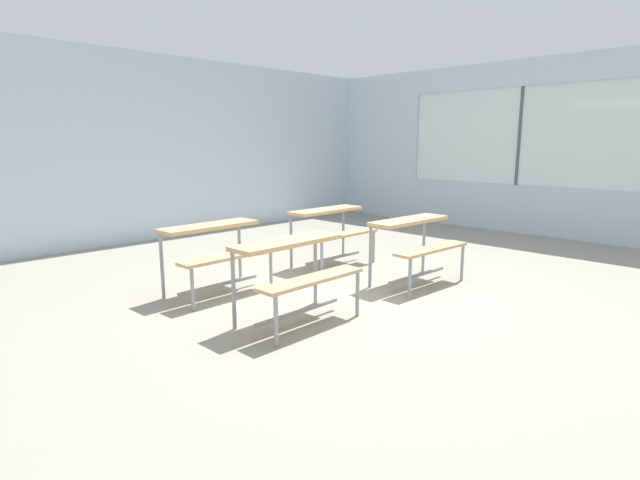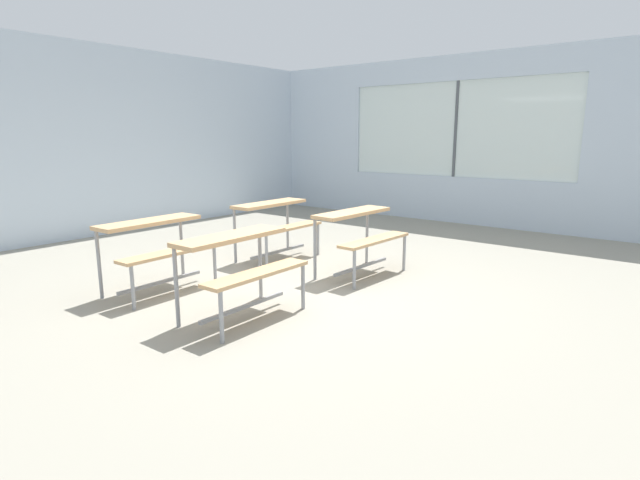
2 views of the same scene
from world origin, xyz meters
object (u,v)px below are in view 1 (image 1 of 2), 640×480
(desk_bench_r0c0, at_px, (296,261))
(desk_bench_r1c1, at_px, (332,223))
(desk_bench_r1c0, at_px, (216,242))
(desk_bench_r0c1, at_px, (416,235))

(desk_bench_r0c0, xyz_separation_m, desk_bench_r1c1, (1.78, 1.24, 0.00))
(desk_bench_r1c0, xyz_separation_m, desk_bench_r1c1, (1.79, -0.00, 0.00))
(desk_bench_r1c1, bearing_deg, desk_bench_r1c0, 179.67)
(desk_bench_r0c1, bearing_deg, desk_bench_r0c0, -179.09)
(desk_bench_r1c0, bearing_deg, desk_bench_r0c0, -91.33)
(desk_bench_r1c1, bearing_deg, desk_bench_r0c1, -88.68)
(desk_bench_r0c0, relative_size, desk_bench_r1c1, 1.00)
(desk_bench_r1c0, distance_m, desk_bench_r1c1, 1.79)
(desk_bench_r0c0, xyz_separation_m, desk_bench_r0c1, (1.81, -0.05, 0.00))
(desk_bench_r0c0, height_order, desk_bench_r1c0, same)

